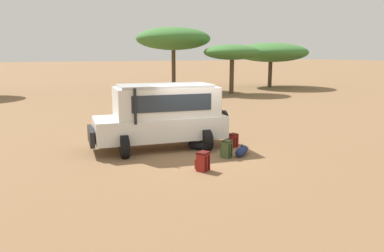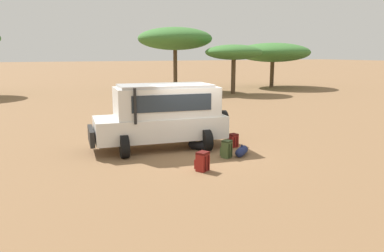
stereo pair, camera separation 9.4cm
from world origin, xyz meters
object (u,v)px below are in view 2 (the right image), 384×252
(safari_vehicle, at_px, (163,115))
(backpack_cluster_center, at_px, (202,162))
(duffel_bag_low_black_case, at_px, (200,145))
(acacia_tree_far_right, at_px, (273,53))
(backpack_beside_front_wheel, at_px, (227,149))
(backpack_near_rear_wheel, at_px, (233,141))
(acacia_tree_centre_back, at_px, (175,39))
(duffel_bag_soft_canvas, at_px, (242,151))
(acacia_tree_right_mid, at_px, (234,53))

(safari_vehicle, relative_size, backpack_cluster_center, 9.01)
(backpack_cluster_center, height_order, duffel_bag_low_black_case, backpack_cluster_center)
(acacia_tree_far_right, bearing_deg, backpack_beside_front_wheel, -129.87)
(backpack_near_rear_wheel, distance_m, acacia_tree_far_right, 27.26)
(acacia_tree_centre_back, xyz_separation_m, acacia_tree_far_right, (11.01, -0.39, -1.26))
(acacia_tree_centre_back, bearing_deg, backpack_cluster_center, -110.58)
(backpack_beside_front_wheel, height_order, duffel_bag_low_black_case, backpack_beside_front_wheel)
(backpack_beside_front_wheel, xyz_separation_m, acacia_tree_far_right, (18.34, 21.95, 3.35))
(safari_vehicle, xyz_separation_m, backpack_beside_front_wheel, (1.50, -2.26, -0.99))
(safari_vehicle, bearing_deg, backpack_beside_front_wheel, -56.34)
(duffel_bag_soft_canvas, height_order, acacia_tree_far_right, acacia_tree_far_right)
(acacia_tree_right_mid, bearing_deg, acacia_tree_centre_back, 131.34)
(backpack_beside_front_wheel, height_order, backpack_cluster_center, backpack_beside_front_wheel)
(duffel_bag_low_black_case, bearing_deg, acacia_tree_far_right, 47.77)
(acacia_tree_centre_back, bearing_deg, duffel_bag_low_black_case, -110.13)
(backpack_beside_front_wheel, xyz_separation_m, backpack_cluster_center, (-1.43, -0.98, -0.01))
(duffel_bag_low_black_case, relative_size, duffel_bag_soft_canvas, 1.23)
(acacia_tree_right_mid, distance_m, acacia_tree_far_right, 8.20)
(backpack_beside_front_wheel, relative_size, duffel_bag_low_black_case, 0.71)
(safari_vehicle, relative_size, acacia_tree_far_right, 0.69)
(backpack_beside_front_wheel, bearing_deg, safari_vehicle, 123.66)
(backpack_cluster_center, height_order, backpack_near_rear_wheel, backpack_cluster_center)
(backpack_cluster_center, xyz_separation_m, acacia_tree_right_mid, (12.57, 18.99, 3.35))
(backpack_beside_front_wheel, relative_size, backpack_cluster_center, 1.03)
(acacia_tree_centre_back, bearing_deg, backpack_beside_front_wheel, -108.15)
(safari_vehicle, height_order, duffel_bag_soft_canvas, safari_vehicle)
(safari_vehicle, xyz_separation_m, backpack_near_rear_wheel, (2.49, -1.05, -1.04))
(safari_vehicle, height_order, acacia_tree_centre_back, acacia_tree_centre_back)
(duffel_bag_low_black_case, distance_m, duffel_bag_soft_canvas, 1.66)
(safari_vehicle, relative_size, backpack_near_rear_wheel, 10.43)
(safari_vehicle, xyz_separation_m, duffel_bag_soft_canvas, (2.14, -2.23, -1.14))
(backpack_cluster_center, distance_m, duffel_bag_low_black_case, 2.56)
(backpack_near_rear_wheel, bearing_deg, safari_vehicle, 157.20)
(duffel_bag_soft_canvas, relative_size, acacia_tree_right_mid, 0.14)
(backpack_near_rear_wheel, bearing_deg, acacia_tree_far_right, 50.09)
(backpack_cluster_center, bearing_deg, safari_vehicle, 91.26)
(acacia_tree_far_right, bearing_deg, acacia_tree_right_mid, -151.27)
(acacia_tree_right_mid, bearing_deg, backpack_cluster_center, -123.52)
(duffel_bag_soft_canvas, bearing_deg, backpack_beside_front_wheel, -177.81)
(backpack_cluster_center, xyz_separation_m, acacia_tree_far_right, (19.77, 22.93, 3.36))
(backpack_cluster_center, bearing_deg, backpack_near_rear_wheel, 42.14)
(duffel_bag_soft_canvas, bearing_deg, acacia_tree_centre_back, 73.32)
(acacia_tree_centre_back, bearing_deg, acacia_tree_right_mid, -48.66)
(duffel_bag_low_black_case, distance_m, acacia_tree_right_mid, 20.54)
(safari_vehicle, bearing_deg, backpack_near_rear_wheel, -22.80)
(duffel_bag_soft_canvas, bearing_deg, acacia_tree_right_mid, 59.71)
(duffel_bag_low_black_case, bearing_deg, acacia_tree_centre_back, 69.87)
(acacia_tree_right_mid, height_order, acacia_tree_far_right, acacia_tree_far_right)
(backpack_near_rear_wheel, bearing_deg, backpack_beside_front_wheel, -129.09)
(backpack_beside_front_wheel, bearing_deg, backpack_cluster_center, -145.75)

